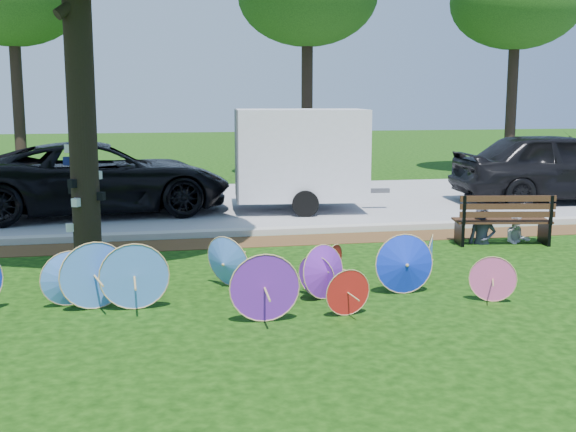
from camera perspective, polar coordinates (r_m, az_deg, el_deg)
name	(u,v)px	position (r m, az deg, el deg)	size (l,w,h in m)	color
ground	(279,314)	(9.09, -0.70, -7.77)	(90.00, 90.00, 0.00)	black
mulch_strip	(236,242)	(13.40, -4.14, -2.10)	(90.00, 1.00, 0.01)	#472D16
curb	(232,233)	(14.08, -4.49, -1.32)	(90.00, 0.30, 0.12)	#B7B5AD
street	(213,204)	(18.16, -5.98, 0.94)	(90.00, 8.00, 0.01)	gray
parasol_pile	(227,273)	(9.51, -4.85, -4.55)	(7.34, 2.06, 0.90)	#4986E7
black_van	(99,178)	(17.07, -14.68, 2.91)	(2.74, 5.94, 1.65)	black
dark_pickup	(559,167)	(19.63, 20.60, 3.67)	(2.13, 5.30, 1.81)	black
cargo_trailer	(301,154)	(16.95, 1.02, 4.92)	(2.97, 1.88, 2.68)	silver
park_bench	(502,219)	(13.79, 16.53, -0.23)	(1.76, 0.67, 0.92)	black
person_left	(483,208)	(13.64, 15.17, 0.63)	(0.49, 0.32, 1.34)	#3C3E52
person_right	(518,216)	(13.99, 17.72, 0.02)	(0.49, 0.38, 1.00)	silver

